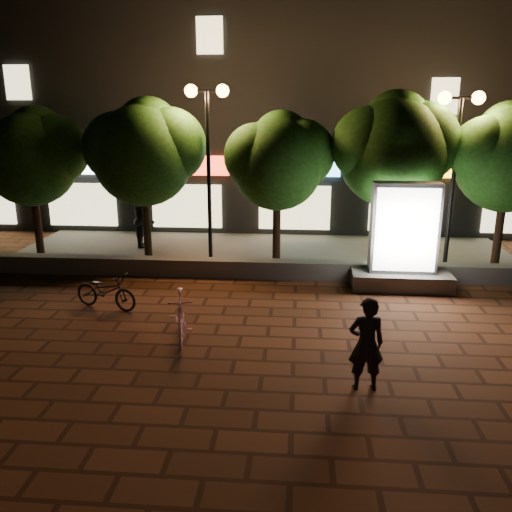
# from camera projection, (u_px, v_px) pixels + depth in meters

# --- Properties ---
(ground) EXTENTS (80.00, 80.00, 0.00)m
(ground) POSITION_uv_depth(u_px,v_px,m) (241.00, 336.00, 11.05)
(ground) COLOR #542C1A
(ground) RESTS_ON ground
(retaining_wall) EXTENTS (16.00, 0.45, 0.50)m
(retaining_wall) POSITION_uv_depth(u_px,v_px,m) (256.00, 269.00, 14.82)
(retaining_wall) COLOR #63605C
(retaining_wall) RESTS_ON ground
(sidewalk) EXTENTS (16.00, 5.00, 0.08)m
(sidewalk) POSITION_uv_depth(u_px,v_px,m) (263.00, 253.00, 17.27)
(sidewalk) COLOR #63605C
(sidewalk) RESTS_ON ground
(building_block) EXTENTS (28.00, 8.12, 11.30)m
(building_block) POSITION_uv_depth(u_px,v_px,m) (274.00, 99.00, 22.16)
(building_block) COLOR black
(building_block) RESTS_ON ground
(tree_far_left) EXTENTS (3.36, 2.80, 4.63)m
(tree_far_left) POSITION_uv_depth(u_px,v_px,m) (32.00, 153.00, 15.94)
(tree_far_left) COLOR black
(tree_far_left) RESTS_ON sidewalk
(tree_left) EXTENTS (3.60, 3.00, 4.89)m
(tree_left) POSITION_uv_depth(u_px,v_px,m) (145.00, 149.00, 15.63)
(tree_left) COLOR black
(tree_left) RESTS_ON sidewalk
(tree_mid) EXTENTS (3.24, 2.70, 4.50)m
(tree_mid) POSITION_uv_depth(u_px,v_px,m) (279.00, 158.00, 15.38)
(tree_mid) COLOR black
(tree_mid) RESTS_ON sidewalk
(tree_right) EXTENTS (3.72, 3.10, 5.07)m
(tree_right) POSITION_uv_depth(u_px,v_px,m) (395.00, 146.00, 15.02)
(tree_right) COLOR black
(tree_right) RESTS_ON sidewalk
(tree_far_right) EXTENTS (3.48, 2.90, 4.76)m
(tree_far_right) POSITION_uv_depth(u_px,v_px,m) (510.00, 154.00, 14.82)
(tree_far_right) COLOR black
(tree_far_right) RESTS_ON sidewalk
(street_lamp_left) EXTENTS (1.26, 0.36, 5.18)m
(street_lamp_left) POSITION_uv_depth(u_px,v_px,m) (208.00, 129.00, 15.07)
(street_lamp_left) COLOR black
(street_lamp_left) RESTS_ON sidewalk
(street_lamp_right) EXTENTS (1.26, 0.36, 4.98)m
(street_lamp_right) POSITION_uv_depth(u_px,v_px,m) (458.00, 135.00, 14.55)
(street_lamp_right) COLOR black
(street_lamp_right) RESTS_ON sidewalk
(ad_kiosk) EXTENTS (2.60, 1.33, 2.80)m
(ad_kiosk) POSITION_uv_depth(u_px,v_px,m) (403.00, 246.00, 13.79)
(ad_kiosk) COLOR #63605C
(ad_kiosk) RESTS_ON ground
(scooter_pink) EXTENTS (0.83, 1.74, 1.01)m
(scooter_pink) POSITION_uv_depth(u_px,v_px,m) (181.00, 316.00, 10.75)
(scooter_pink) COLOR pink
(scooter_pink) RESTS_ON ground
(rider) EXTENTS (0.64, 0.46, 1.65)m
(rider) POSITION_uv_depth(u_px,v_px,m) (366.00, 344.00, 8.75)
(rider) COLOR black
(rider) RESTS_ON ground
(scooter_parked) EXTENTS (1.75, 1.03, 0.87)m
(scooter_parked) POSITION_uv_depth(u_px,v_px,m) (106.00, 291.00, 12.46)
(scooter_parked) COLOR black
(scooter_parked) RESTS_ON ground
(pedestrian) EXTENTS (0.87, 1.03, 1.86)m
(pedestrian) POSITION_uv_depth(u_px,v_px,m) (144.00, 219.00, 17.67)
(pedestrian) COLOR black
(pedestrian) RESTS_ON sidewalk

